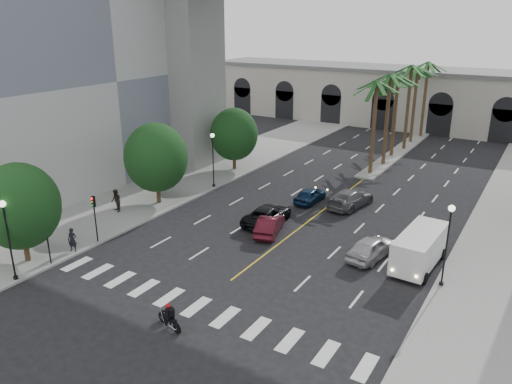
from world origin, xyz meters
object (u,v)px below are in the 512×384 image
car_c (267,215)px  cargo_van (419,248)px  traffic_signal_far (94,211)px  lamp_post_left_near (8,234)px  lamp_post_right (447,239)px  car_b (269,225)px  pedestrian_a (72,240)px  lamp_post_left_far (213,156)px  car_d (351,198)px  motorcycle_rider (170,317)px  car_a (371,248)px  traffic_signal_near (46,231)px  car_e (310,195)px  pedestrian_b (116,201)px

car_c → cargo_van: (12.14, -1.20, 0.64)m
traffic_signal_far → lamp_post_left_near: bearing=-90.9°
lamp_post_right → car_b: (-12.90, 1.48, -2.52)m
cargo_van → pedestrian_a: (-21.00, -10.40, -0.36)m
lamp_post_left_near → lamp_post_left_far: (0.00, 21.00, 0.00)m
car_d → pedestrian_a: (-13.16, -18.53, 0.23)m
motorcycle_rider → lamp_post_right: bearing=62.6°
lamp_post_left_near → car_a: lamp_post_left_near is taller
traffic_signal_far → pedestrian_a: bearing=-95.8°
traffic_signal_near → motorcycle_rider: (11.39, -1.33, -1.86)m
car_a → car_e: bearing=-33.5°
traffic_signal_near → car_a: size_ratio=0.82×
car_e → car_d: bearing=-164.2°
lamp_post_left_near → car_c: bearing=61.5°
traffic_signal_near → car_e: size_ratio=0.93×
lamp_post_left_near → car_a: bearing=39.2°
lamp_post_right → pedestrian_a: 24.52m
car_b → traffic_signal_near: bearing=34.4°
lamp_post_left_near → traffic_signal_far: size_ratio=1.47×
lamp_post_left_far → traffic_signal_far: size_ratio=1.47×
lamp_post_right → pedestrian_b: 26.02m
lamp_post_left_near → car_c: (8.76, 16.12, -2.51)m
lamp_post_right → pedestrian_b: (-25.89, -1.54, -2.12)m
lamp_post_left_near → cargo_van: 25.74m
car_e → lamp_post_right: bearing=147.5°
car_a → car_e: size_ratio=1.14×
car_d → car_c: bearing=67.8°
traffic_signal_far → car_a: 19.53m
traffic_signal_near → car_d: 24.35m
car_a → car_c: bearing=-0.3°
motorcycle_rider → car_b: (-1.59, 13.32, 0.05)m
traffic_signal_near → traffic_signal_far: bearing=90.0°
car_b → car_c: bearing=-71.5°
car_a → pedestrian_b: size_ratio=2.34×
lamp_post_right → car_e: bearing=145.0°
traffic_signal_near → lamp_post_right: bearing=24.8°
lamp_post_left_near → cargo_van: bearing=35.5°
car_c → cargo_van: 12.21m
car_e → traffic_signal_far: bearing=61.3°
lamp_post_left_near → car_e: lamp_post_left_near is taller
lamp_post_right → car_c: size_ratio=1.04×
lamp_post_left_near → pedestrian_b: 12.05m
traffic_signal_far → car_d: 21.09m
car_b → pedestrian_a: 14.12m
car_a → car_c: (-9.05, 1.57, -0.05)m
motorcycle_rider → cargo_van: size_ratio=0.33×
pedestrian_a → traffic_signal_near: bearing=-111.1°
lamp_post_left_far → car_a: lamp_post_left_far is taller
car_a → car_d: (-4.75, 8.50, 0.01)m
traffic_signal_near → motorcycle_rider: size_ratio=1.87×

